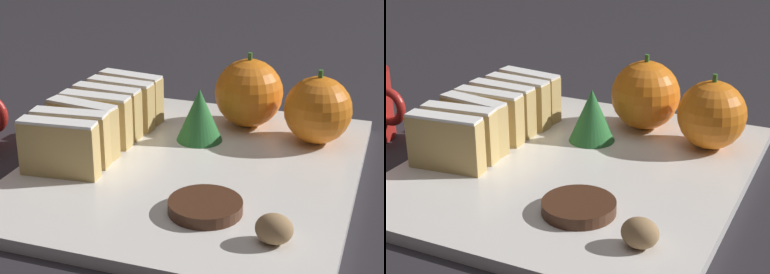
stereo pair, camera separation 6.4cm
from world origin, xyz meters
TOP-DOWN VIEW (x-y plane):
  - ground_plane at (0.00, 0.00)m, footprint 6.00×6.00m
  - serving_platter at (0.00, 0.00)m, footprint 0.33×0.37m
  - stollen_slice_front at (-0.11, -0.07)m, footprint 0.08×0.03m
  - stollen_slice_second at (-0.12, -0.04)m, footprint 0.08×0.03m
  - stollen_slice_third at (-0.12, -0.01)m, footprint 0.08×0.03m
  - stollen_slice_fourth at (-0.12, 0.02)m, footprint 0.08×0.02m
  - stollen_slice_fifth at (-0.12, 0.04)m, footprint 0.08×0.02m
  - stollen_slice_sixth at (-0.11, 0.07)m, footprint 0.08×0.02m
  - stollen_slice_back at (-0.11, 0.10)m, footprint 0.08×0.03m
  - orange_near at (0.03, 0.13)m, footprint 0.08×0.08m
  - orange_far at (0.11, 0.10)m, footprint 0.07×0.07m
  - walnut at (0.11, -0.12)m, footprint 0.03×0.03m
  - chocolate_cookie at (0.04, -0.09)m, footprint 0.07×0.07m
  - evergreen_sprig at (-0.01, 0.06)m, footprint 0.05×0.05m

SIDE VIEW (x-z plane):
  - ground_plane at x=0.00m, z-range 0.00..0.00m
  - serving_platter at x=0.00m, z-range 0.00..0.01m
  - chocolate_cookie at x=0.04m, z-range 0.01..0.02m
  - walnut at x=0.11m, z-range 0.01..0.04m
  - stollen_slice_front at x=-0.11m, z-range 0.01..0.07m
  - stollen_slice_second at x=-0.12m, z-range 0.01..0.07m
  - stollen_slice_third at x=-0.12m, z-range 0.01..0.07m
  - stollen_slice_fourth at x=-0.12m, z-range 0.01..0.07m
  - stollen_slice_fifth at x=-0.12m, z-range 0.01..0.07m
  - stollen_slice_sixth at x=-0.11m, z-range 0.01..0.07m
  - stollen_slice_back at x=-0.11m, z-range 0.01..0.07m
  - evergreen_sprig at x=-0.01m, z-range 0.01..0.07m
  - orange_far at x=0.11m, z-range 0.01..0.09m
  - orange_near at x=0.03m, z-range 0.01..0.10m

